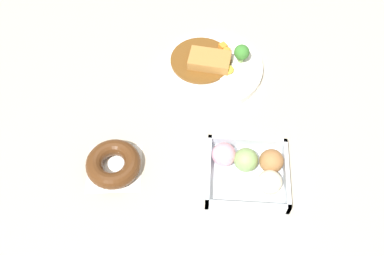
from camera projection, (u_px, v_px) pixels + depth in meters
name	position (u px, v px, depth m)	size (l,w,h in m)	color
ground_plane	(224.00, 115.00, 1.02)	(1.60, 1.60, 0.00)	#B2A893
curry_plate	(213.00, 66.00, 1.09)	(0.25, 0.25, 0.07)	white
donut_box	(250.00, 170.00, 0.91)	(0.17, 0.16, 0.06)	silver
chocolate_ring_donut	(113.00, 164.00, 0.93)	(0.13, 0.13, 0.04)	white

